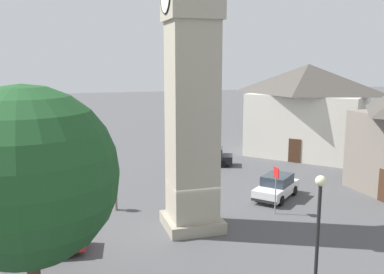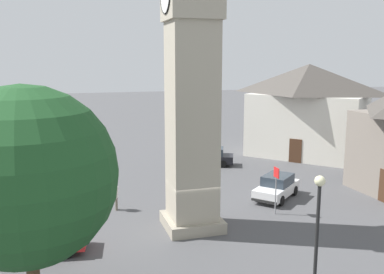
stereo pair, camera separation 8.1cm
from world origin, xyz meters
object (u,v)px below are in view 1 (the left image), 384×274
pedestrian (116,194)px  tree (27,176)px  car_red_corner (276,187)px  clock_tower (192,12)px  road_sign (276,183)px  building_shop_left (307,110)px  lamp_post (318,226)px  car_blue_kerb (42,237)px  car_silver_kerb (209,156)px

pedestrian → tree: bearing=-21.3°
car_red_corner → tree: tree is taller
clock_tower → car_red_corner: 12.82m
car_red_corner → road_sign: 3.21m
building_shop_left → lamp_post: size_ratio=2.33×
tree → building_shop_left: 30.20m
road_sign → car_blue_kerb: bearing=-83.6°
car_blue_kerb → pedestrian: 6.23m
car_silver_kerb → lamp_post: (21.99, -3.77, 2.69)m
lamp_post → building_shop_left: bearing=149.2°
clock_tower → car_silver_kerb: bearing=157.2°
pedestrian → building_shop_left: bearing=117.3°
building_shop_left → lamp_post: building_shop_left is taller
clock_tower → building_shop_left: (-13.56, 15.16, -6.86)m
car_silver_kerb → tree: size_ratio=0.55×
clock_tower → car_red_corner: size_ratio=4.55×
car_red_corner → building_shop_left: size_ratio=0.35×
car_blue_kerb → pedestrian: size_ratio=2.56×
clock_tower → lamp_post: clock_tower is taller
tree → road_sign: size_ratio=2.91×
pedestrian → car_blue_kerb: bearing=-39.7°
clock_tower → tree: size_ratio=2.36×
pedestrian → tree: 11.68m
car_silver_kerb → car_red_corner: same height
car_blue_kerb → lamp_post: size_ratio=0.83×
car_silver_kerb → car_red_corner: (9.63, 1.34, 0.00)m
clock_tower → car_blue_kerb: clock_tower is taller
building_shop_left → road_sign: size_ratio=4.31×
clock_tower → car_silver_kerb: (-12.79, 5.37, -10.46)m
pedestrian → road_sign: size_ratio=0.60×
car_silver_kerb → road_sign: (12.25, -0.13, 1.14)m
car_red_corner → car_blue_kerb: bearing=-74.1°
tree → building_shop_left: bearing=131.2°
car_blue_kerb → pedestrian: pedestrian is taller
car_silver_kerb → car_blue_kerb: bearing=-43.4°
car_silver_kerb → tree: (19.10, -12.93, 4.36)m
pedestrian → tree: (10.19, -3.98, 4.11)m
car_blue_kerb → lamp_post: lamp_post is taller
clock_tower → lamp_post: (9.21, 1.61, -7.77)m
car_blue_kerb → tree: size_ratio=0.53×
lamp_post → pedestrian: bearing=-158.4°
building_shop_left → road_sign: building_shop_left is taller
car_red_corner → road_sign: size_ratio=1.51×
building_shop_left → tree: bearing=-48.8°
pedestrian → tree: tree is taller
pedestrian → road_sign: road_sign is taller
car_red_corner → building_shop_left: building_shop_left is taller
car_silver_kerb → tree: 23.47m
lamp_post → road_sign: (-9.74, 3.64, -1.56)m
car_silver_kerb → tree: bearing=-34.1°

